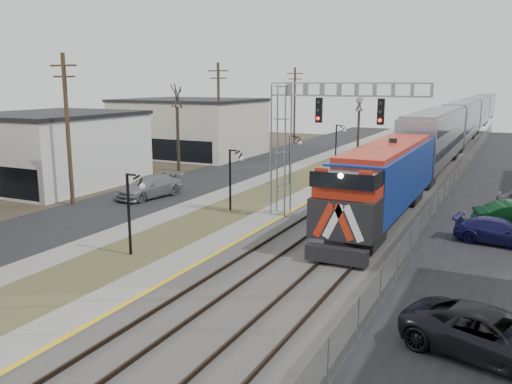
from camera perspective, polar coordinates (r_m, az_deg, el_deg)
The scene contains 17 objects.
street_west at distance 44.49m, azimuth -6.90°, elevation 0.90°, with size 7.00×120.00×0.04m, color black.
sidewalk at distance 42.26m, azimuth -1.75°, elevation 0.44°, with size 2.00×120.00×0.08m, color gray.
grass_median at distance 40.98m, azimuth 1.97°, elevation 0.07°, with size 4.00×120.00×0.06m, color #49502A.
platform at distance 39.87m, azimuth 5.91°, elevation -0.18°, with size 2.00×120.00×0.24m, color gray.
ballast_bed at distance 38.50m, azimuth 12.92°, elevation -0.87°, with size 8.00×120.00×0.20m, color #595651.
platform_edge at distance 39.56m, azimuth 7.11°, elevation -0.11°, with size 0.24×120.00×0.01m, color gold.
track_near at distance 38.94m, azimuth 10.06°, elevation -0.35°, with size 1.58×120.00×0.15m.
track_far at distance 38.17m, azimuth 15.12°, elevation -0.81°, with size 1.58×120.00×0.15m.
train at distance 78.40m, azimuth 21.04°, elevation 6.96°, with size 3.00×108.65×5.33m.
signal_gantry at distance 31.80m, azimuth 5.53°, elevation 6.81°, with size 9.00×1.07×8.15m.
lampposts at distance 26.51m, azimuth -12.84°, elevation -2.24°, with size 0.14×62.14×4.00m.
utility_poles at distance 37.95m, azimuth -19.19°, elevation 6.10°, with size 0.28×80.28×10.00m.
fence at distance 37.68m, azimuth 19.19°, elevation -0.40°, with size 0.04×120.00×1.60m, color gray.
bare_trees at distance 47.98m, azimuth -5.62°, elevation 4.94°, with size 12.30×42.30×5.95m.
car_lot_c at distance 18.08m, azimuth 23.64°, elevation -13.83°, with size 2.44×5.29×1.47m, color black.
car_lot_d at distance 30.31m, azimuth 24.29°, elevation -3.90°, with size 1.81×4.46×1.29m, color #181752.
car_street_b at distance 39.46m, azimuth -11.14°, elevation 0.49°, with size 2.14×5.27×1.53m, color gray.
Camera 1 is at (12.25, -1.72, 8.19)m, focal length 38.00 mm.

